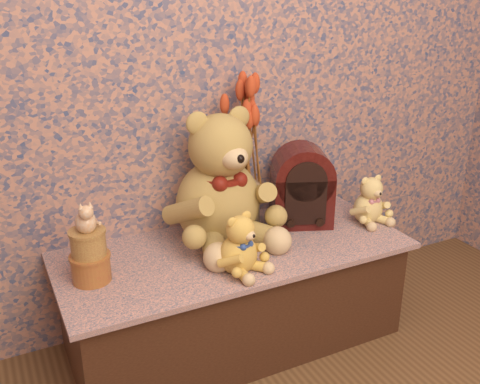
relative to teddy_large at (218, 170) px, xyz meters
The scene contains 10 objects.
display_shelf 0.49m from the teddy_large, 84.05° to the right, with size 1.30×0.57×0.41m, color #324867.
teddy_large is the anchor object (origin of this frame).
teddy_medium 0.32m from the teddy_large, 99.99° to the right, with size 0.18×0.21×0.23m, color #B97F34, non-canonical shape.
teddy_small 0.65m from the teddy_large, 12.74° to the right, with size 0.17×0.20×0.21m, color #D1B863, non-canonical shape.
cathedral_radio 0.37m from the teddy_large, ahead, with size 0.24×0.17×0.33m, color #380B0A, non-canonical shape.
ceramic_vase 0.23m from the teddy_large, 17.25° to the left, with size 0.11×0.11×0.18m, color tan.
dried_stalks 0.20m from the teddy_large, 17.25° to the left, with size 0.24×0.24×0.46m, color #C13F1E, non-canonical shape.
biscuit_tin_lower 0.57m from the teddy_large, 167.19° to the right, with size 0.13×0.13×0.09m, color #AE8A33.
biscuit_tin_upper 0.54m from the teddy_large, 167.19° to the right, with size 0.11×0.11×0.09m, color tan.
cat_figurine 0.53m from the teddy_large, 167.19° to the right, with size 0.08×0.09×0.11m, color silver, non-canonical shape.
Camera 1 is at (-0.78, -0.40, 1.34)m, focal length 40.68 mm.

